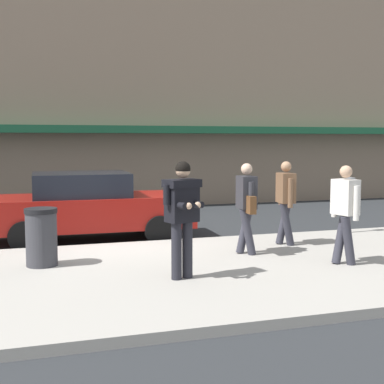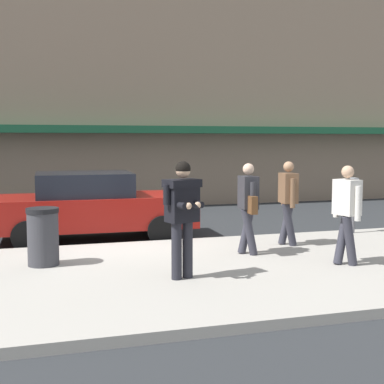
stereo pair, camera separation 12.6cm
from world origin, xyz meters
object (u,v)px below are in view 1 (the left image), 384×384
(parked_sedan_mid, at_px, (88,206))
(man_texting_on_phone, at_px, (182,207))
(pedestrian_with_bag, at_px, (247,203))
(pedestrian_dark_coat, at_px, (286,197))
(pedestrian_in_light_coat, at_px, (345,208))
(trash_bin, at_px, (41,237))
(parking_meter, at_px, (350,197))

(parked_sedan_mid, xyz_separation_m, man_texting_on_phone, (0.94, -4.28, 0.46))
(pedestrian_with_bag, height_order, pedestrian_dark_coat, same)
(man_texting_on_phone, bearing_deg, pedestrian_in_light_coat, 1.56)
(pedestrian_with_bag, xyz_separation_m, trash_bin, (-3.66, 0.20, -0.47))
(man_texting_on_phone, height_order, trash_bin, man_texting_on_phone)
(man_texting_on_phone, bearing_deg, parking_meter, 29.87)
(pedestrian_dark_coat, relative_size, trash_bin, 1.74)
(pedestrian_dark_coat, relative_size, parking_meter, 1.34)
(pedestrian_dark_coat, bearing_deg, pedestrian_in_light_coat, -85.01)
(parked_sedan_mid, relative_size, trash_bin, 4.64)
(parked_sedan_mid, bearing_deg, trash_bin, -111.61)
(parked_sedan_mid, bearing_deg, man_texting_on_phone, -77.63)
(trash_bin, bearing_deg, pedestrian_dark_coat, 4.74)
(parked_sedan_mid, distance_m, pedestrian_in_light_coat, 5.71)
(parked_sedan_mid, height_order, pedestrian_dark_coat, pedestrian_dark_coat)
(pedestrian_in_light_coat, height_order, pedestrian_dark_coat, same)
(man_texting_on_phone, height_order, pedestrian_with_bag, man_texting_on_phone)
(pedestrian_with_bag, xyz_separation_m, pedestrian_dark_coat, (1.11, 0.60, 0.00))
(parked_sedan_mid, xyz_separation_m, trash_bin, (-1.09, -2.75, -0.16))
(parked_sedan_mid, relative_size, man_texting_on_phone, 2.52)
(parking_meter, bearing_deg, pedestrian_with_bag, -155.66)
(man_texting_on_phone, bearing_deg, pedestrian_with_bag, 39.10)
(pedestrian_dark_coat, height_order, trash_bin, pedestrian_dark_coat)
(pedestrian_in_light_coat, bearing_deg, trash_bin, 163.62)
(parked_sedan_mid, bearing_deg, parking_meter, -14.71)
(pedestrian_with_bag, height_order, trash_bin, pedestrian_with_bag)
(parking_meter, relative_size, trash_bin, 1.30)
(pedestrian_in_light_coat, distance_m, trash_bin, 5.17)
(pedestrian_dark_coat, bearing_deg, parking_meter, 22.09)
(man_texting_on_phone, relative_size, parking_meter, 1.42)
(parking_meter, xyz_separation_m, trash_bin, (-6.86, -1.24, -0.34))
(pedestrian_dark_coat, distance_m, trash_bin, 4.81)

